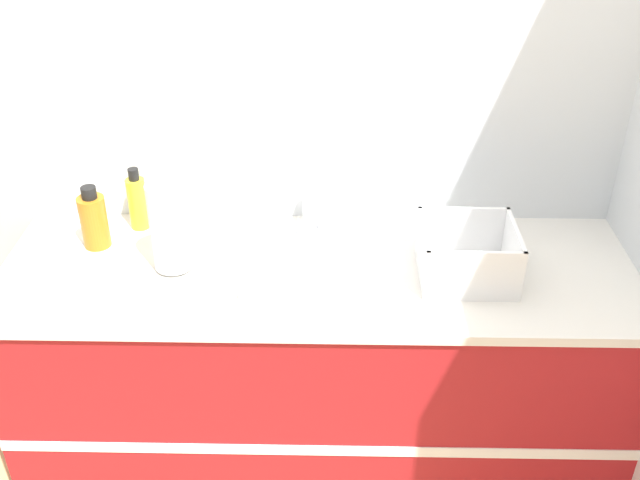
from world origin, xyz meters
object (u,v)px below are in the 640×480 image
paper_towel_roll (170,227)px  bottle_amber (94,220)px  sink (321,256)px  dish_rack (467,258)px  bottle_yellow (137,202)px

paper_towel_roll → bottle_amber: paper_towel_roll is taller
sink → dish_rack: size_ratio=1.66×
dish_rack → bottle_amber: bearing=172.5°
paper_towel_roll → dish_rack: (0.89, -0.03, -0.08)m
paper_towel_roll → dish_rack: paper_towel_roll is taller
paper_towel_roll → dish_rack: size_ratio=1.03×
bottle_amber → dish_rack: bearing=-7.5°
sink → dish_rack: 0.45m
bottle_yellow → bottle_amber: bottle_yellow is taller
sink → paper_towel_roll: bearing=-174.4°
bottle_yellow → paper_towel_roll: bearing=-57.0°
sink → dish_rack: sink is taller
paper_towel_roll → bottle_yellow: (-0.16, 0.25, -0.05)m
dish_rack → sink: bearing=171.0°
sink → dish_rack: bearing=-9.0°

